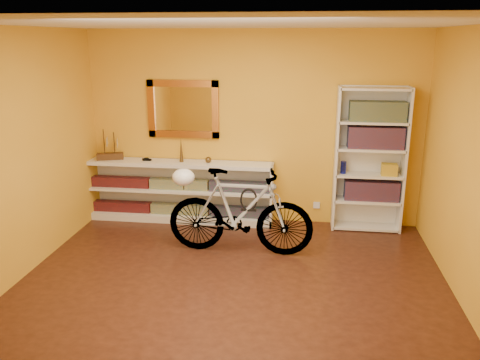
# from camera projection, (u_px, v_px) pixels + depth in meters

# --- Properties ---
(floor) EXTENTS (4.50, 4.00, 0.01)m
(floor) POSITION_uv_depth(u_px,v_px,m) (231.00, 287.00, 5.05)
(floor) COLOR black
(floor) RESTS_ON ground
(ceiling) EXTENTS (4.50, 4.00, 0.01)m
(ceiling) POSITION_uv_depth(u_px,v_px,m) (229.00, 23.00, 4.32)
(ceiling) COLOR silver
(ceiling) RESTS_ON ground
(back_wall) EXTENTS (4.50, 0.01, 2.60)m
(back_wall) POSITION_uv_depth(u_px,v_px,m) (253.00, 129.00, 6.59)
(back_wall) COLOR gold
(back_wall) RESTS_ON ground
(left_wall) EXTENTS (0.01, 4.00, 2.60)m
(left_wall) POSITION_uv_depth(u_px,v_px,m) (13.00, 158.00, 4.97)
(left_wall) COLOR gold
(left_wall) RESTS_ON ground
(right_wall) EXTENTS (0.01, 4.00, 2.60)m
(right_wall) POSITION_uv_depth(u_px,v_px,m) (477.00, 174.00, 4.40)
(right_wall) COLOR gold
(right_wall) RESTS_ON ground
(gilt_mirror) EXTENTS (0.98, 0.06, 0.78)m
(gilt_mirror) POSITION_uv_depth(u_px,v_px,m) (183.00, 109.00, 6.61)
(gilt_mirror) COLOR #93521A
(gilt_mirror) RESTS_ON back_wall
(wall_socket) EXTENTS (0.09, 0.02, 0.09)m
(wall_socket) POSITION_uv_depth(u_px,v_px,m) (317.00, 205.00, 6.75)
(wall_socket) COLOR silver
(wall_socket) RESTS_ON back_wall
(console_unit) EXTENTS (2.60, 0.35, 0.85)m
(console_unit) POSITION_uv_depth(u_px,v_px,m) (180.00, 191.00, 6.78)
(console_unit) COLOR silver
(console_unit) RESTS_ON floor
(cd_row_lower) EXTENTS (2.50, 0.13, 0.14)m
(cd_row_lower) POSITION_uv_depth(u_px,v_px,m) (180.00, 209.00, 6.84)
(cd_row_lower) COLOR black
(cd_row_lower) RESTS_ON console_unit
(cd_row_upper) EXTENTS (2.50, 0.13, 0.14)m
(cd_row_upper) POSITION_uv_depth(u_px,v_px,m) (179.00, 184.00, 6.73)
(cd_row_upper) COLOR navy
(cd_row_upper) RESTS_ON console_unit
(model_ship) EXTENTS (0.38, 0.24, 0.43)m
(model_ship) POSITION_uv_depth(u_px,v_px,m) (109.00, 144.00, 6.73)
(model_ship) COLOR #3C2410
(model_ship) RESTS_ON console_unit
(toy_car) EXTENTS (0.00, 0.00, 0.00)m
(toy_car) POSITION_uv_depth(u_px,v_px,m) (147.00, 161.00, 6.72)
(toy_car) COLOR black
(toy_car) RESTS_ON console_unit
(bronze_ornament) EXTENTS (0.06, 0.06, 0.33)m
(bronze_ornament) POSITION_uv_depth(u_px,v_px,m) (181.00, 150.00, 6.61)
(bronze_ornament) COLOR brown
(bronze_ornament) RESTS_ON console_unit
(decorative_orb) EXTENTS (0.08, 0.08, 0.08)m
(decorative_orb) POSITION_uv_depth(u_px,v_px,m) (208.00, 160.00, 6.60)
(decorative_orb) COLOR brown
(decorative_orb) RESTS_ON console_unit
(bookcase) EXTENTS (0.90, 0.30, 1.90)m
(bookcase) POSITION_uv_depth(u_px,v_px,m) (370.00, 160.00, 6.33)
(bookcase) COLOR silver
(bookcase) RESTS_ON floor
(book_row_a) EXTENTS (0.70, 0.22, 0.26)m
(book_row_a) POSITION_uv_depth(u_px,v_px,m) (371.00, 190.00, 6.44)
(book_row_a) COLOR maroon
(book_row_a) RESTS_ON bookcase
(book_row_b) EXTENTS (0.70, 0.22, 0.28)m
(book_row_b) POSITION_uv_depth(u_px,v_px,m) (375.00, 137.00, 6.24)
(book_row_b) COLOR maroon
(book_row_b) RESTS_ON bookcase
(book_row_c) EXTENTS (0.70, 0.22, 0.25)m
(book_row_c) POSITION_uv_depth(u_px,v_px,m) (378.00, 111.00, 6.15)
(book_row_c) COLOR navy
(book_row_c) RESTS_ON bookcase
(travel_mug) EXTENTS (0.07, 0.07, 0.16)m
(travel_mug) POSITION_uv_depth(u_px,v_px,m) (343.00, 167.00, 6.39)
(travel_mug) COLOR #161E9C
(travel_mug) RESTS_ON bookcase
(red_tin) EXTENTS (0.16, 0.16, 0.16)m
(red_tin) POSITION_uv_depth(u_px,v_px,m) (357.00, 114.00, 6.22)
(red_tin) COLOR maroon
(red_tin) RESTS_ON bookcase
(yellow_bag) EXTENTS (0.20, 0.14, 0.15)m
(yellow_bag) POSITION_uv_depth(u_px,v_px,m) (389.00, 170.00, 6.29)
(yellow_bag) COLOR gold
(yellow_bag) RESTS_ON bookcase
(bicycle) EXTENTS (0.49, 1.77, 1.03)m
(bicycle) POSITION_uv_depth(u_px,v_px,m) (240.00, 212.00, 5.71)
(bicycle) COLOR silver
(bicycle) RESTS_ON floor
(helmet) EXTENTS (0.27, 0.25, 0.20)m
(helmet) POSITION_uv_depth(u_px,v_px,m) (183.00, 177.00, 5.70)
(helmet) COLOR white
(helmet) RESTS_ON bicycle
(u_lock) EXTENTS (0.20, 0.02, 0.20)m
(u_lock) POSITION_uv_depth(u_px,v_px,m) (249.00, 200.00, 5.66)
(u_lock) COLOR black
(u_lock) RESTS_ON bicycle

